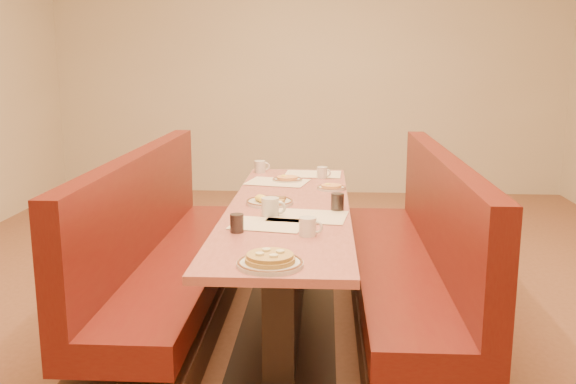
# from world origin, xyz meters

# --- Properties ---
(ground) EXTENTS (8.00, 8.00, 0.00)m
(ground) POSITION_xyz_m (0.00, 0.00, 0.00)
(ground) COLOR #9E6647
(ground) RESTS_ON ground
(diner_table) EXTENTS (0.70, 2.50, 0.75)m
(diner_table) POSITION_xyz_m (0.00, 0.00, 0.37)
(diner_table) COLOR black
(diner_table) RESTS_ON ground
(booth_left) EXTENTS (0.55, 2.50, 1.05)m
(booth_left) POSITION_xyz_m (-0.73, 0.00, 0.36)
(booth_left) COLOR #4C3326
(booth_left) RESTS_ON ground
(booth_right) EXTENTS (0.55, 2.50, 1.05)m
(booth_right) POSITION_xyz_m (0.73, 0.00, 0.36)
(booth_right) COLOR #4C3326
(booth_right) RESTS_ON ground
(placemat_near_left) EXTENTS (0.41, 0.34, 0.00)m
(placemat_near_left) POSITION_xyz_m (-0.08, -0.44, 0.75)
(placemat_near_left) COLOR #FFEEC7
(placemat_near_left) RESTS_ON diner_table
(placemat_near_right) EXTENTS (0.45, 0.36, 0.00)m
(placemat_near_right) POSITION_xyz_m (0.12, -0.25, 0.75)
(placemat_near_right) COLOR #FFEEC7
(placemat_near_right) RESTS_ON diner_table
(placemat_far_left) EXTENTS (0.46, 0.38, 0.00)m
(placemat_far_left) POSITION_xyz_m (-0.12, 0.71, 0.75)
(placemat_far_left) COLOR #FFEEC7
(placemat_far_left) RESTS_ON diner_table
(placemat_far_right) EXTENTS (0.42, 0.32, 0.00)m
(placemat_far_right) POSITION_xyz_m (0.12, 1.04, 0.75)
(placemat_far_right) COLOR #FFEEC7
(placemat_far_right) RESTS_ON diner_table
(pancake_plate) EXTENTS (0.28, 0.28, 0.06)m
(pancake_plate) POSITION_xyz_m (-0.01, -1.10, 0.77)
(pancake_plate) COLOR beige
(pancake_plate) RESTS_ON diner_table
(eggs_plate) EXTENTS (0.28, 0.28, 0.06)m
(eggs_plate) POSITION_xyz_m (-0.12, 0.05, 0.77)
(eggs_plate) COLOR beige
(eggs_plate) RESTS_ON diner_table
(extra_plate_mid) EXTENTS (0.19, 0.19, 0.04)m
(extra_plate_mid) POSITION_xyz_m (0.25, 0.50, 0.76)
(extra_plate_mid) COLOR beige
(extra_plate_mid) RESTS_ON diner_table
(extra_plate_far) EXTENTS (0.21, 0.21, 0.04)m
(extra_plate_far) POSITION_xyz_m (-0.05, 0.77, 0.76)
(extra_plate_far) COLOR beige
(extra_plate_far) RESTS_ON diner_table
(coffee_mug_a) EXTENTS (0.12, 0.08, 0.09)m
(coffee_mug_a) POSITION_xyz_m (0.13, -0.63, 0.80)
(coffee_mug_a) COLOR beige
(coffee_mug_a) RESTS_ON diner_table
(coffee_mug_b) EXTENTS (0.14, 0.10, 0.10)m
(coffee_mug_b) POSITION_xyz_m (-0.08, -0.25, 0.80)
(coffee_mug_b) COLOR beige
(coffee_mug_b) RESTS_ON diner_table
(coffee_mug_c) EXTENTS (0.10, 0.07, 0.08)m
(coffee_mug_c) POSITION_xyz_m (0.19, 0.90, 0.79)
(coffee_mug_c) COLOR beige
(coffee_mug_c) RESTS_ON diner_table
(coffee_mug_d) EXTENTS (0.12, 0.08, 0.09)m
(coffee_mug_d) POSITION_xyz_m (-0.28, 1.10, 0.80)
(coffee_mug_d) COLOR beige
(coffee_mug_d) RESTS_ON diner_table
(soda_tumbler_near) EXTENTS (0.07, 0.07, 0.09)m
(soda_tumbler_near) POSITION_xyz_m (-0.22, -0.58, 0.80)
(soda_tumbler_near) COLOR black
(soda_tumbler_near) RESTS_ON diner_table
(soda_tumbler_mid) EXTENTS (0.07, 0.07, 0.10)m
(soda_tumbler_mid) POSITION_xyz_m (0.28, -0.10, 0.80)
(soda_tumbler_mid) COLOR black
(soda_tumbler_mid) RESTS_ON diner_table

